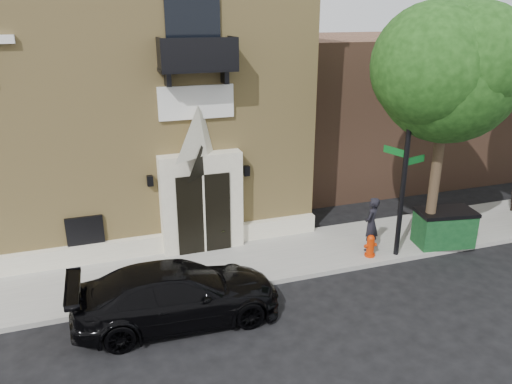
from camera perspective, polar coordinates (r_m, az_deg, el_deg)
ground at (r=14.59m, az=0.40°, el=-10.87°), size 120.00×120.00×0.00m
sidewalk at (r=16.08m, az=2.03°, el=-7.44°), size 42.00×3.00×0.15m
church at (r=20.00m, az=-15.63°, el=11.11°), size 12.20×11.01×9.30m
neighbour_building at (r=26.68m, az=19.00°, el=9.73°), size 18.00×8.00×6.40m
street_tree_left at (r=15.92m, az=21.51°, el=12.83°), size 4.97×4.38×7.77m
black_sedan at (r=13.01m, az=-8.96°, el=-11.43°), size 5.28×2.24×1.52m
street_sign at (r=15.67m, az=16.68°, el=3.01°), size 1.09×0.91×5.92m
fire_hydrant at (r=16.23m, az=12.94°, el=-6.00°), size 0.41×0.33×0.73m
dumpster at (r=17.62m, az=20.71°, el=-3.78°), size 2.01×1.36×1.21m
planter at (r=16.50m, az=-4.28°, el=-5.18°), size 0.73×0.69×0.66m
pedestrian_near at (r=16.44m, az=13.03°, el=-3.59°), size 0.78×0.75×1.80m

